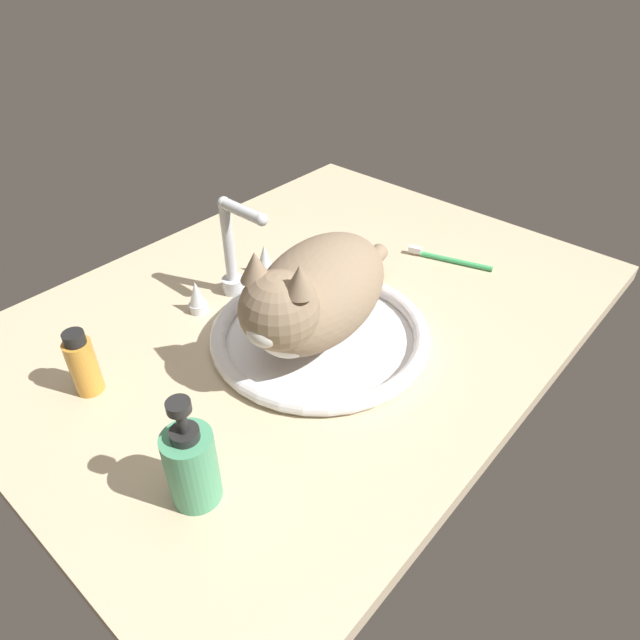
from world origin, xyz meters
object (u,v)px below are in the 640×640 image
Objects in this scene: faucet at (233,258)px; amber_bottle at (83,364)px; sink_basin at (320,334)px; cat at (312,295)px; toothbrush at (447,259)px; soap_pump_bottle at (191,465)px.

faucet is 1.83× the size of amber_bottle.
sink_basin is 21.21cm from faucet.
toothbrush is at bearing -3.75° from cat.
faucet is (0.00, 20.28, 6.21)cm from sink_basin.
sink_basin reaches higher than toothbrush.
amber_bottle is 0.66× the size of soap_pump_bottle.
soap_pump_bottle is at bearing -165.20° from cat.
soap_pump_bottle is (-29.95, -7.91, -4.65)cm from cat.
cat is 2.59× the size of soap_pump_bottle.
cat is 2.51× the size of toothbrush.
sink_basin is at bearing 175.13° from toothbrush.
faucet is at bearing 83.55° from cat.
faucet is at bearing 4.44° from amber_bottle.
faucet is at bearing 90.00° from sink_basin.
toothbrush is at bearing 4.63° from soap_pump_bottle.
faucet is 1.22× the size of soap_pump_bottle.
sink_basin is at bearing -29.86° from amber_bottle.
soap_pump_bottle is at bearing -175.37° from toothbrush.
cat is at bearing -96.45° from faucet.
amber_bottle is (-31.12, 17.86, 3.79)cm from sink_basin.
sink_basin is 1.84× the size of faucet.
faucet is at bearing 146.47° from toothbrush.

